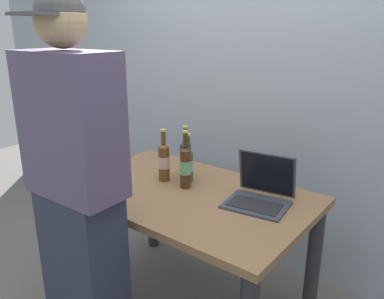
# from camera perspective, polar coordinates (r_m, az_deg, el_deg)

# --- Properties ---
(desk) EXTENTS (1.36, 0.85, 0.75)m
(desk) POSITION_cam_1_polar(r_m,az_deg,el_deg) (2.17, -0.90, -9.23)
(desk) COLOR olive
(desk) RESTS_ON ground
(laptop) EXTENTS (0.34, 0.32, 0.24)m
(laptop) POSITION_cam_1_polar(r_m,az_deg,el_deg) (2.00, 10.12, -6.24)
(laptop) COLOR #383D4C
(laptop) RESTS_ON desk
(beer_bottle_amber) EXTENTS (0.07, 0.07, 0.31)m
(beer_bottle_amber) POSITION_cam_1_polar(r_m,az_deg,el_deg) (2.23, -4.21, -1.65)
(beer_bottle_amber) COLOR brown
(beer_bottle_amber) RESTS_ON desk
(beer_bottle_green) EXTENTS (0.07, 0.07, 0.29)m
(beer_bottle_green) POSITION_cam_1_polar(r_m,az_deg,el_deg) (2.21, -0.71, -2.08)
(beer_bottle_green) COLOR #1E5123
(beer_bottle_green) RESTS_ON desk
(beer_bottle_brown) EXTENTS (0.06, 0.06, 0.33)m
(beer_bottle_brown) POSITION_cam_1_polar(r_m,az_deg,el_deg) (2.12, -0.97, -2.44)
(beer_bottle_brown) COLOR #472B14
(beer_bottle_brown) RESTS_ON desk
(beer_bottle_dark) EXTENTS (0.07, 0.07, 0.31)m
(beer_bottle_dark) POSITION_cam_1_polar(r_m,az_deg,el_deg) (2.31, -0.98, -1.09)
(beer_bottle_dark) COLOR #333333
(beer_bottle_dark) RESTS_ON desk
(person_figure) EXTENTS (0.44, 0.30, 1.76)m
(person_figure) POSITION_cam_1_polar(r_m,az_deg,el_deg) (1.77, -16.55, -7.08)
(person_figure) COLOR #2D3347
(person_figure) RESTS_ON ground
(back_wall) EXTENTS (6.00, 0.10, 2.60)m
(back_wall) POSITION_cam_1_polar(r_m,az_deg,el_deg) (2.60, 9.97, 10.68)
(back_wall) COLOR #99A3AD
(back_wall) RESTS_ON ground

